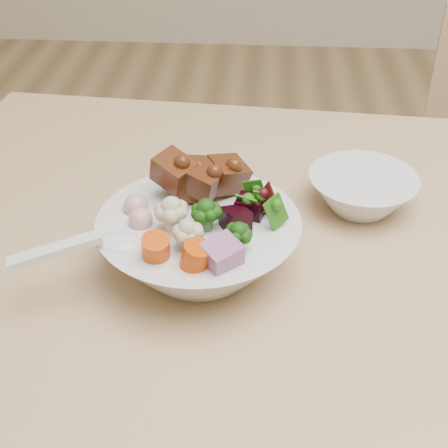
% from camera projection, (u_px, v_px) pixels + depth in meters
% --- Properties ---
extents(food_bowl, '(0.23, 0.23, 0.12)m').
position_uv_depth(food_bowl, '(201.00, 240.00, 0.71)').
color(food_bowl, silver).
rests_on(food_bowl, dining_table).
extents(soup_spoon, '(0.14, 0.08, 0.03)m').
position_uv_depth(soup_spoon, '(103.00, 245.00, 0.66)').
color(soup_spoon, silver).
rests_on(soup_spoon, food_bowl).
extents(side_bowl, '(0.14, 0.14, 0.05)m').
position_uv_depth(side_bowl, '(362.00, 192.00, 0.83)').
color(side_bowl, silver).
rests_on(side_bowl, dining_table).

